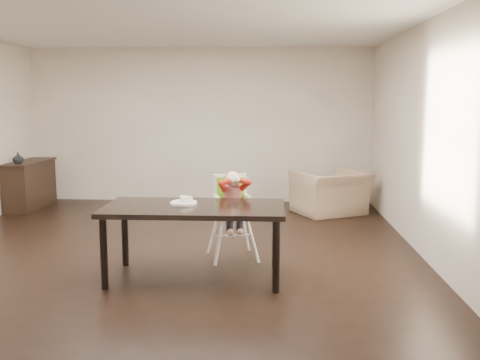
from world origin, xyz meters
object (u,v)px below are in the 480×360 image
object	(u,v)px
armchair	(331,185)
sideboard	(30,184)
dining_table	(194,214)
high_chair	(232,197)

from	to	relation	value
armchair	sideboard	size ratio (longest dim) A/B	0.84
armchair	dining_table	bearing A→B (deg)	35.73
dining_table	high_chair	size ratio (longest dim) A/B	1.79
dining_table	armchair	distance (m)	3.65
dining_table	sideboard	size ratio (longest dim) A/B	1.43
dining_table	sideboard	xyz separation A→B (m)	(-3.26, 3.40, -0.27)
high_chair	sideboard	bearing A→B (deg)	128.26
armchair	sideboard	bearing A→B (deg)	-28.33
dining_table	armchair	xyz separation A→B (m)	(1.72, 3.21, -0.21)
dining_table	sideboard	bearing A→B (deg)	133.78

